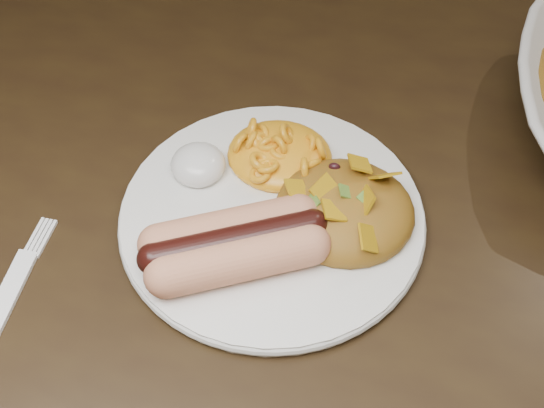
# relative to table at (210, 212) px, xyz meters

# --- Properties ---
(table) EXTENTS (1.60, 0.90, 0.75)m
(table) POSITION_rel_table_xyz_m (0.00, 0.00, 0.00)
(table) COLOR black
(table) RESTS_ON floor
(plate) EXTENTS (0.26, 0.26, 0.01)m
(plate) POSITION_rel_table_xyz_m (0.08, -0.07, 0.10)
(plate) COLOR white
(plate) RESTS_ON table
(hotdog) EXTENTS (0.11, 0.11, 0.03)m
(hotdog) POSITION_rel_table_xyz_m (0.06, -0.11, 0.12)
(hotdog) COLOR tan
(hotdog) RESTS_ON plate
(mac_and_cheese) EXTENTS (0.10, 0.10, 0.03)m
(mac_and_cheese) POSITION_rel_table_xyz_m (0.07, -0.01, 0.12)
(mac_and_cheese) COLOR orange
(mac_and_cheese) RESTS_ON plate
(sour_cream) EXTENTS (0.05, 0.05, 0.03)m
(sour_cream) POSITION_rel_table_xyz_m (0.01, -0.04, 0.12)
(sour_cream) COLOR silver
(sour_cream) RESTS_ON plate
(taco_salad) EXTENTS (0.11, 0.10, 0.05)m
(taco_salad) POSITION_rel_table_xyz_m (0.13, -0.06, 0.12)
(taco_salad) COLOR #C5490E
(taco_salad) RESTS_ON plate
(fork) EXTENTS (0.03, 0.15, 0.00)m
(fork) POSITION_rel_table_xyz_m (-0.09, -0.19, 0.09)
(fork) COLOR white
(fork) RESTS_ON table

